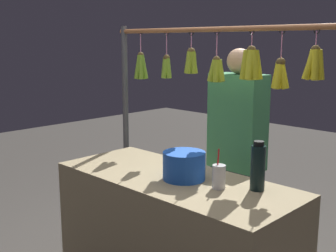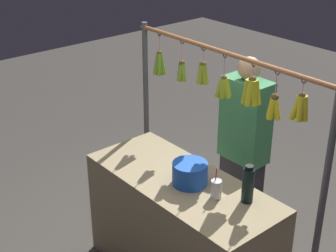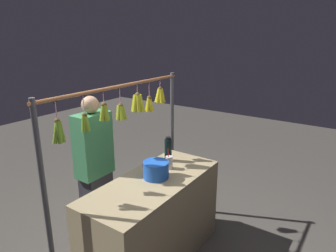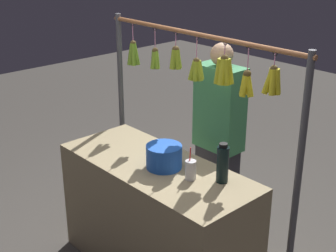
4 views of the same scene
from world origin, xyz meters
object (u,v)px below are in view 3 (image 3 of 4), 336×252
at_px(water_bottle, 168,149).
at_px(drink_cup, 169,162).
at_px(blue_bucket, 156,170).
at_px(vendor_person, 95,172).

height_order(water_bottle, drink_cup, water_bottle).
bearing_deg(blue_bucket, vendor_person, -79.34).
relative_size(water_bottle, drink_cup, 1.23).
distance_m(blue_bucket, vendor_person, 0.73).
relative_size(drink_cup, vendor_person, 0.13).
relative_size(water_bottle, blue_bucket, 1.09).
bearing_deg(drink_cup, blue_bucket, 2.95).
relative_size(water_bottle, vendor_person, 0.17).
distance_m(water_bottle, vendor_person, 0.81).
height_order(water_bottle, blue_bucket, water_bottle).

